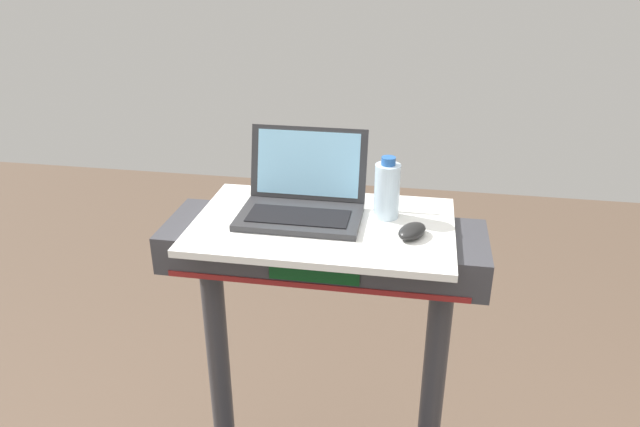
% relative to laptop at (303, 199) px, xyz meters
% --- Properties ---
extents(desk_board, '(0.72, 0.46, 0.02)m').
position_rel_laptop_xyz_m(desk_board, '(0.07, -0.05, -0.06)').
color(desk_board, white).
rests_on(desk_board, treadmill_base).
extents(laptop, '(0.34, 0.27, 0.22)m').
position_rel_laptop_xyz_m(laptop, '(0.00, 0.00, 0.00)').
color(laptop, '#2D2D30').
rests_on(laptop, desk_board).
extents(computer_mouse, '(0.10, 0.12, 0.03)m').
position_rel_laptop_xyz_m(computer_mouse, '(0.31, -0.09, -0.03)').
color(computer_mouse, black).
rests_on(computer_mouse, desk_board).
extents(water_bottle, '(0.07, 0.07, 0.18)m').
position_rel_laptop_xyz_m(water_bottle, '(0.23, 0.02, 0.03)').
color(water_bottle, silver).
rests_on(water_bottle, desk_board).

